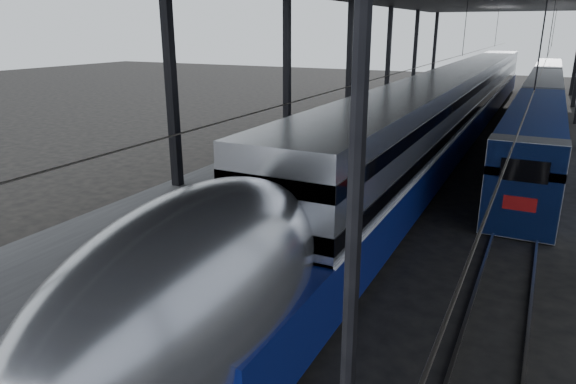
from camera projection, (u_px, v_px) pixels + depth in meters
The scene contains 7 objects.
ground at pixel (232, 289), 14.74m from camera, with size 160.00×160.00×0.00m, color black.
platform at pixel (354, 136), 33.11m from camera, with size 6.00×80.00×1.00m, color #4C4C4F.
yellow_strip at pixel (397, 132), 31.76m from camera, with size 0.30×80.00×0.01m, color gold.
rails at pixel (484, 156), 29.81m from camera, with size 6.52×80.00×0.16m.
tgv_train at pixel (453, 110), 33.02m from camera, with size 3.23×65.20×4.63m.
second_train at pixel (542, 99), 40.79m from camera, with size 2.57×56.05×3.53m.
child at pixel (29, 333), 10.00m from camera, with size 0.36×0.23×0.97m, color #4A2618.
Camera 1 is at (7.36, -11.06, 7.17)m, focal length 32.00 mm.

